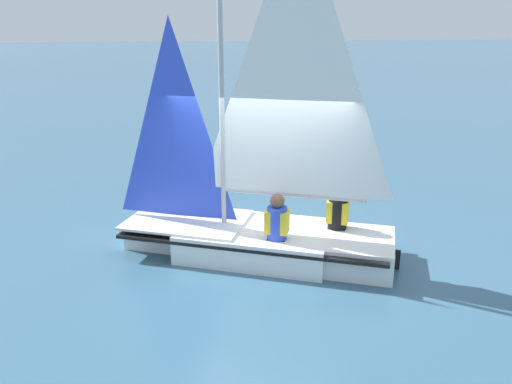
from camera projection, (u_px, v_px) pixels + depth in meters
The scene contains 4 objects.
ground_plane at pixel (256, 254), 8.09m from camera, with size 260.00×260.00×0.00m, color #38607A.
sailboat_main at pixel (258, 211), 7.85m from camera, with size 3.26×4.36×5.26m.
sailor_helm at pixel (277, 228), 7.50m from camera, with size 0.41×0.42×1.16m.
sailor_crew at pixel (337, 218), 7.90m from camera, with size 0.41×0.42×1.16m.
Camera 1 is at (-7.15, 1.78, 3.49)m, focal length 35.00 mm.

